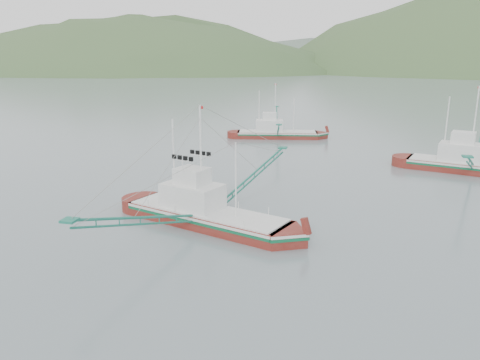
# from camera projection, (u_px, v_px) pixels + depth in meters

# --- Properties ---
(ground) EXTENTS (1200.00, 1200.00, 0.00)m
(ground) POSITION_uv_depth(u_px,v_px,m) (223.00, 236.00, 38.08)
(ground) COLOR slate
(ground) RESTS_ON ground
(main_boat) EXTENTS (15.65, 26.56, 11.13)m
(main_boat) POSITION_uv_depth(u_px,v_px,m) (205.00, 200.00, 40.28)
(main_boat) COLOR maroon
(main_boat) RESTS_ON ground
(bg_boat_far) EXTENTS (14.51, 25.30, 10.32)m
(bg_boat_far) POSITION_uv_depth(u_px,v_px,m) (276.00, 128.00, 82.74)
(bg_boat_far) COLOR maroon
(bg_boat_far) RESTS_ON ground
(bg_boat_right) EXTENTS (16.29, 27.85, 11.55)m
(bg_boat_right) POSITION_uv_depth(u_px,v_px,m) (474.00, 155.00, 58.21)
(bg_boat_right) COLOR maroon
(bg_boat_right) RESTS_ON ground
(headland_left) EXTENTS (448.00, 308.00, 210.00)m
(headland_left) POSITION_uv_depth(u_px,v_px,m) (135.00, 71.00, 416.35)
(headland_left) COLOR #3E5B2F
(headland_left) RESTS_ON ground
(ridge_distant) EXTENTS (960.00, 400.00, 240.00)m
(ridge_distant) POSITION_uv_depth(u_px,v_px,m) (371.00, 67.00, 557.89)
(ridge_distant) COLOR slate
(ridge_distant) RESTS_ON ground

